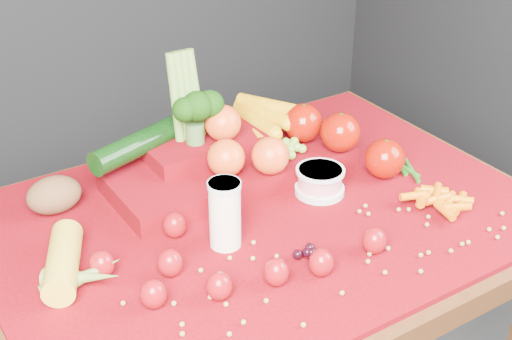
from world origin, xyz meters
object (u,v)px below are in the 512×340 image
table (261,256)px  milk_glass (225,212)px  produce_mound (243,149)px  yogurt_bowl (320,180)px

table → milk_glass: 0.22m
table → produce_mound: 0.23m
milk_glass → yogurt_bowl: bearing=11.6°
milk_glass → produce_mound: size_ratio=0.22×
table → yogurt_bowl: size_ratio=10.69×
produce_mound → yogurt_bowl: bearing=-58.1°
table → produce_mound: size_ratio=1.81×
table → produce_mound: bearing=71.7°
yogurt_bowl → produce_mound: bearing=121.9°
yogurt_bowl → produce_mound: 0.18m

